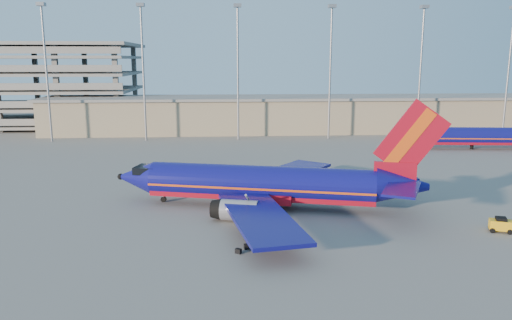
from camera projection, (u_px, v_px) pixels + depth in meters
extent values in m
plane|color=slate|center=(288.00, 194.00, 64.83)|extent=(220.00, 220.00, 0.00)
cube|color=gray|center=(298.00, 115.00, 121.41)|extent=(120.00, 15.00, 8.00)
cube|color=slate|center=(299.00, 98.00, 120.58)|extent=(122.00, 16.00, 0.60)
cube|color=slate|center=(22.00, 121.00, 133.07)|extent=(60.00, 30.00, 0.70)
cube|color=slate|center=(20.00, 106.00, 132.24)|extent=(60.00, 30.00, 0.70)
cube|color=slate|center=(19.00, 90.00, 131.41)|extent=(60.00, 30.00, 0.70)
cube|color=slate|center=(17.00, 74.00, 130.57)|extent=(60.00, 30.00, 0.70)
cube|color=slate|center=(16.00, 57.00, 129.74)|extent=(60.00, 30.00, 0.70)
cube|color=slate|center=(15.00, 45.00, 129.11)|extent=(62.00, 32.00, 0.80)
cube|color=slate|center=(37.00, 83.00, 143.90)|extent=(1.20, 1.20, 21.00)
cylinder|color=gray|center=(47.00, 75.00, 104.19)|extent=(0.44, 0.44, 28.00)
cube|color=gray|center=(41.00, 4.00, 101.36)|extent=(1.60, 1.60, 0.70)
cylinder|color=gray|center=(144.00, 75.00, 105.46)|extent=(0.44, 0.44, 28.00)
cube|color=gray|center=(140.00, 5.00, 102.64)|extent=(1.60, 1.60, 0.70)
cylinder|color=gray|center=(238.00, 75.00, 106.74)|extent=(0.44, 0.44, 28.00)
cube|color=gray|center=(237.00, 5.00, 103.91)|extent=(1.60, 1.60, 0.70)
cylinder|color=gray|center=(330.00, 75.00, 108.01)|extent=(0.44, 0.44, 28.00)
cube|color=gray|center=(332.00, 6.00, 105.18)|extent=(1.60, 1.60, 0.70)
cylinder|color=gray|center=(420.00, 75.00, 109.29)|extent=(0.44, 0.44, 28.00)
cube|color=gray|center=(425.00, 7.00, 106.46)|extent=(1.60, 1.60, 0.70)
cylinder|color=gray|center=(508.00, 74.00, 110.56)|extent=(0.44, 0.44, 28.00)
cylinder|color=navy|center=(261.00, 183.00, 58.67)|extent=(26.67, 10.43, 4.08)
cube|color=maroon|center=(261.00, 191.00, 58.88)|extent=(26.48, 9.68, 1.43)
cube|color=#DD4C12|center=(261.00, 185.00, 58.73)|extent=(26.68, 10.47, 0.24)
cone|color=navy|center=(136.00, 177.00, 61.43)|extent=(5.49, 5.09, 4.08)
cube|color=black|center=(147.00, 169.00, 60.97)|extent=(3.27, 3.43, 0.88)
cone|color=navy|center=(402.00, 186.00, 55.74)|extent=(6.56, 5.36, 4.08)
cube|color=maroon|center=(395.00, 173.00, 55.60)|extent=(4.64, 1.72, 2.43)
cube|color=maroon|center=(411.00, 139.00, 54.57)|extent=(7.94, 2.32, 8.80)
cube|color=#DD4C12|center=(409.00, 139.00, 54.61)|extent=(5.34, 1.77, 6.90)
cube|color=navy|center=(396.00, 173.00, 59.32)|extent=(3.57, 7.18, 0.24)
cube|color=navy|center=(402.00, 189.00, 52.08)|extent=(6.08, 7.80, 0.24)
cube|color=navy|center=(285.00, 173.00, 67.94)|extent=(14.90, 16.85, 0.39)
cube|color=navy|center=(260.00, 217.00, 49.22)|extent=(8.36, 17.79, 0.39)
cube|color=maroon|center=(265.00, 195.00, 58.87)|extent=(7.47, 5.79, 1.10)
cylinder|color=gray|center=(258.00, 185.00, 64.78)|extent=(4.42, 3.22, 2.32)
cylinder|color=gray|center=(239.00, 210.00, 53.72)|extent=(4.42, 3.22, 2.32)
cylinder|color=gray|center=(164.00, 197.00, 61.29)|extent=(0.32, 0.32, 1.21)
cylinder|color=black|center=(164.00, 199.00, 61.34)|extent=(0.75, 0.44, 0.71)
cylinder|color=black|center=(278.00, 198.00, 61.64)|extent=(1.05, 0.81, 0.93)
cylinder|color=black|center=(271.00, 211.00, 56.11)|extent=(1.05, 0.81, 0.93)
cylinder|color=navy|center=(473.00, 136.00, 97.13)|extent=(23.03, 5.88, 3.51)
cube|color=maroon|center=(472.00, 141.00, 97.30)|extent=(22.96, 5.22, 1.23)
cube|color=#DD4C12|center=(473.00, 137.00, 97.17)|extent=(23.03, 5.92, 0.21)
cone|color=navy|center=(403.00, 136.00, 97.65)|extent=(4.33, 3.91, 3.51)
cube|color=black|center=(410.00, 131.00, 97.42)|extent=(2.52, 2.69, 0.76)
cylinder|color=black|center=(472.00, 147.00, 97.55)|extent=(0.73, 0.73, 0.85)
cube|color=gold|center=(501.00, 225.00, 50.60)|extent=(2.39, 1.85, 1.00)
cube|color=black|center=(501.00, 219.00, 50.49)|extent=(1.32, 1.38, 0.35)
cylinder|color=black|center=(491.00, 227.00, 51.44)|extent=(0.55, 0.35, 0.52)
cylinder|color=black|center=(492.00, 230.00, 50.40)|extent=(0.55, 0.35, 0.52)
cylinder|color=black|center=(508.00, 228.00, 51.00)|extent=(0.55, 0.35, 0.52)
cylinder|color=black|center=(510.00, 232.00, 49.96)|extent=(0.55, 0.35, 0.52)
cube|color=black|center=(238.00, 251.00, 45.09)|extent=(0.65, 0.60, 0.45)
cube|color=black|center=(247.00, 247.00, 46.13)|extent=(0.62, 0.48, 0.48)
cube|color=black|center=(254.00, 249.00, 45.74)|extent=(0.63, 0.57, 0.39)
cube|color=black|center=(255.00, 244.00, 46.69)|extent=(0.57, 0.37, 0.46)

